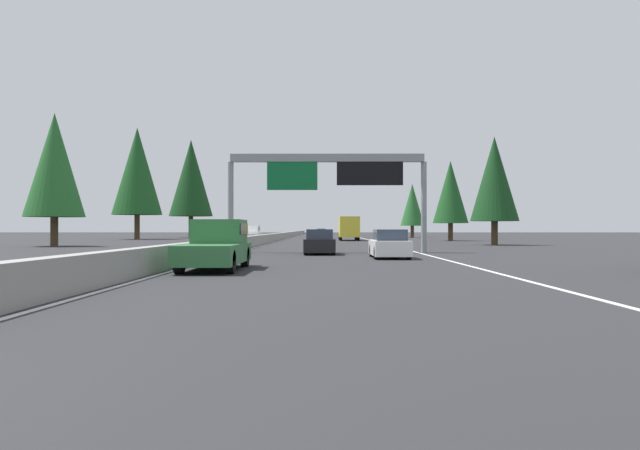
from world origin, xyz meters
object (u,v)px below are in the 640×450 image
(oncoming_far, at_px, (250,234))
(sedan_distant_b, at_px, (389,245))
(sign_gantry_overhead, at_px, (330,174))
(box_truck_mid_left, at_px, (349,228))
(conifer_right_mid, at_px, (450,192))
(conifer_left_mid, at_px, (137,171))
(sedan_far_left, at_px, (321,233))
(conifer_right_far, at_px, (412,205))
(conifer_left_near, at_px, (54,165))
(oncoming_near, at_px, (244,234))
(conifer_left_far, at_px, (191,178))
(pickup_distant_a, at_px, (217,245))
(sedan_far_right, at_px, (320,243))
(conifer_right_near, at_px, (494,179))

(oncoming_far, bearing_deg, sedan_distant_b, 17.34)
(sign_gantry_overhead, distance_m, box_truck_mid_left, 37.38)
(conifer_right_mid, bearing_deg, conifer_left_mid, 77.63)
(box_truck_mid_left, height_order, sedan_far_left, box_truck_mid_left)
(conifer_right_far, distance_m, conifer_left_near, 61.07)
(sign_gantry_overhead, distance_m, oncoming_near, 53.18)
(box_truck_mid_left, bearing_deg, conifer_left_far, 49.46)
(oncoming_far, relative_size, conifer_right_mid, 0.57)
(box_truck_mid_left, bearing_deg, conifer_right_mid, -96.91)
(sign_gantry_overhead, bearing_deg, conifer_right_mid, -23.15)
(box_truck_mid_left, height_order, conifer_right_mid, conifer_right_mid)
(pickup_distant_a, distance_m, box_truck_mid_left, 53.33)
(sedan_distant_b, relative_size, oncoming_near, 1.00)
(sedan_distant_b, height_order, conifer_left_far, conifer_left_far)
(pickup_distant_a, bearing_deg, conifer_right_far, -13.70)
(conifer_right_mid, bearing_deg, oncoming_near, 60.01)
(oncoming_far, distance_m, conifer_left_far, 31.82)
(conifer_right_mid, bearing_deg, pickup_distant_a, 159.09)
(oncoming_far, distance_m, conifer_left_near, 23.81)
(box_truck_mid_left, relative_size, oncoming_far, 1.52)
(sign_gantry_overhead, bearing_deg, conifer_right_far, -13.20)
(conifer_right_mid, bearing_deg, sign_gantry_overhead, 156.85)
(box_truck_mid_left, distance_m, conifer_right_far, 26.50)
(oncoming_near, bearing_deg, box_truck_mid_left, 46.36)
(oncoming_far, bearing_deg, conifer_left_near, -38.85)
(oncoming_far, bearing_deg, sedan_far_right, 13.86)
(sign_gantry_overhead, relative_size, oncoming_far, 2.26)
(sedan_far_right, relative_size, conifer_right_near, 0.44)
(oncoming_near, relative_size, conifer_right_far, 0.49)
(pickup_distant_a, distance_m, oncoming_far, 46.41)
(sedan_distant_b, bearing_deg, sedan_far_left, 2.83)
(pickup_distant_a, relative_size, conifer_right_far, 0.63)
(conifer_left_mid, bearing_deg, sedan_far_right, -151.55)
(sedan_far_left, xyz_separation_m, conifer_left_far, (-12.11, 20.99, 8.97))
(oncoming_far, height_order, conifer_left_near, conifer_left_near)
(sedan_far_left, bearing_deg, conifer_left_far, 119.99)
(conifer_right_near, height_order, conifer_right_mid, conifer_right_near)
(sedan_far_left, height_order, oncoming_near, same)
(conifer_left_near, bearing_deg, oncoming_near, -15.61)
(oncoming_near, height_order, oncoming_far, oncoming_far)
(pickup_distant_a, distance_m, conifer_left_near, 34.50)
(sedan_far_right, relative_size, conifer_left_far, 0.28)
(pickup_distant_a, xyz_separation_m, conifer_right_mid, (51.33, -19.62, 5.07))
(sedan_distant_b, xyz_separation_m, conifer_left_near, (19.84, 26.26, 6.22))
(conifer_left_mid, bearing_deg, oncoming_near, -63.96)
(conifer_left_near, bearing_deg, pickup_distant_a, -146.23)
(sedan_far_right, distance_m, conifer_left_mid, 54.67)
(oncoming_far, xyz_separation_m, conifer_right_mid, (5.14, -24.05, 5.07))
(sedan_distant_b, height_order, sedan_far_left, same)
(sedan_far_left, distance_m, oncoming_near, 21.99)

